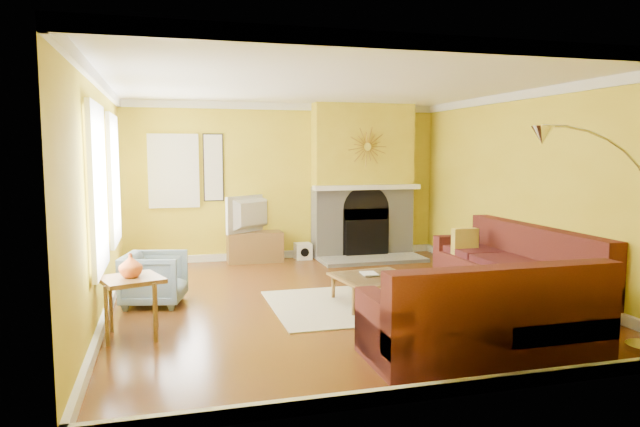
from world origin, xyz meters
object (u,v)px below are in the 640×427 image
object	(u,v)px
media_console	(255,247)
side_table	(132,307)
arc_lamp	(601,244)
coffee_table	(375,290)
armchair	(155,279)
sectional_sofa	(454,273)

from	to	relation	value
media_console	side_table	world-z (taller)	side_table
media_console	arc_lamp	bearing A→B (deg)	-66.23
coffee_table	media_console	distance (m)	3.26
media_console	armchair	bearing A→B (deg)	-123.69
side_table	arc_lamp	distance (m)	4.53
media_console	armchair	xyz separation A→B (m)	(-1.60, -2.40, 0.07)
sectional_sofa	side_table	size ratio (longest dim) A/B	6.01
side_table	arc_lamp	xyz separation A→B (m)	(4.13, -1.70, 0.73)
coffee_table	arc_lamp	xyz separation A→B (m)	(1.33, -2.20, 0.86)
coffee_table	armchair	world-z (taller)	armchair
side_table	sectional_sofa	bearing A→B (deg)	-0.00
armchair	arc_lamp	world-z (taller)	arc_lamp
coffee_table	arc_lamp	distance (m)	2.71
sectional_sofa	armchair	size ratio (longest dim) A/B	5.17
media_console	arc_lamp	size ratio (longest dim) A/B	0.45
media_console	armchair	distance (m)	2.89
media_console	arc_lamp	xyz separation A→B (m)	(2.33, -5.30, 0.79)
media_console	coffee_table	bearing A→B (deg)	-72.12
media_console	armchair	world-z (taller)	armchair
coffee_table	side_table	size ratio (longest dim) A/B	1.47
side_table	arc_lamp	world-z (taller)	arc_lamp
coffee_table	arc_lamp	bearing A→B (deg)	-58.76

